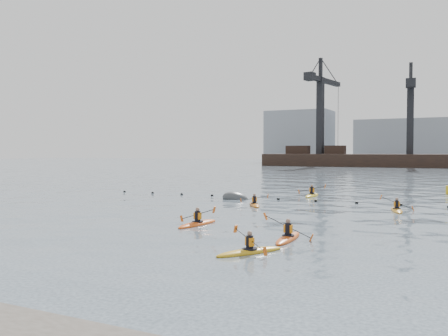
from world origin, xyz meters
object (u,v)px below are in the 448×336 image
at_px(kayaker_0, 198,223).
at_px(kayaker_2, 254,204).
at_px(kayaker_1, 250,251).
at_px(kayaker_5, 312,195).
at_px(mooring_buoy, 236,199).
at_px(kayaker_4, 288,237).
at_px(kayaker_3, 397,210).

bearing_deg(kayaker_0, kayaker_2, 100.38).
distance_m(kayaker_1, kayaker_5, 23.19).
bearing_deg(mooring_buoy, kayaker_5, 45.90).
height_order(kayaker_0, kayaker_5, kayaker_5).
xyz_separation_m(kayaker_0, kayaker_1, (5.04, -5.00, -0.01)).
height_order(kayaker_0, kayaker_1, kayaker_0).
xyz_separation_m(kayaker_1, mooring_buoy, (-8.89, 17.90, -0.09)).
distance_m(kayaker_4, mooring_buoy, 17.35).
height_order(kayaker_0, kayaker_3, kayaker_0).
distance_m(kayaker_2, mooring_buoy, 4.74).
relative_size(kayaker_2, kayaker_4, 0.89).
bearing_deg(kayaker_4, kayaker_5, -80.73).
bearing_deg(kayaker_3, kayaker_4, -117.19).
distance_m(kayaker_2, kayaker_3, 9.28).
relative_size(kayaker_2, kayaker_3, 0.93).
distance_m(kayaker_1, kayaker_3, 15.88).
xyz_separation_m(kayaker_0, kayaker_4, (5.43, -1.76, -0.00)).
xyz_separation_m(kayaker_3, mooring_buoy, (-12.30, 2.39, -0.09)).
bearing_deg(kayaker_4, kayaker_3, -107.54).
xyz_separation_m(kayaker_3, kayaker_5, (-7.54, 7.31, 0.01)).
height_order(kayaker_3, kayaker_5, kayaker_5).
relative_size(kayaker_2, kayaker_5, 0.81).
xyz_separation_m(kayaker_0, kayaker_5, (0.91, 17.82, 0.01)).
xyz_separation_m(kayaker_1, kayaker_3, (3.42, 15.51, 0.00)).
height_order(kayaker_4, kayaker_5, kayaker_4).
bearing_deg(kayaker_1, kayaker_5, 131.60).
relative_size(kayaker_3, mooring_buoy, 1.42).
distance_m(kayaker_3, kayaker_5, 10.50).
bearing_deg(kayaker_3, kayaker_0, -142.14).
relative_size(kayaker_2, mooring_buoy, 1.32).
xyz_separation_m(kayaker_2, kayaker_5, (1.67, 8.51, 0.02)).
bearing_deg(kayaker_0, kayaker_5, 92.84).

